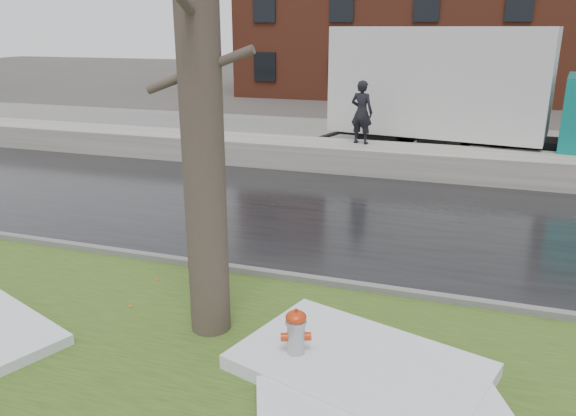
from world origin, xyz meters
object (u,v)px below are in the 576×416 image
(tree, at_px, (200,76))
(box_truck, at_px, (484,93))
(fire_hydrant, at_px, (296,336))
(worker, at_px, (362,112))

(tree, height_order, box_truck, tree)
(fire_hydrant, xyz_separation_m, box_truck, (1.93, 12.11, 1.66))
(fire_hydrant, relative_size, tree, 0.11)
(fire_hydrant, relative_size, worker, 0.42)
(box_truck, bearing_deg, worker, -140.98)
(fire_hydrant, bearing_deg, box_truck, 58.94)
(fire_hydrant, height_order, worker, worker)
(tree, distance_m, box_truck, 12.14)
(box_truck, relative_size, worker, 6.72)
(worker, bearing_deg, tree, 103.52)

